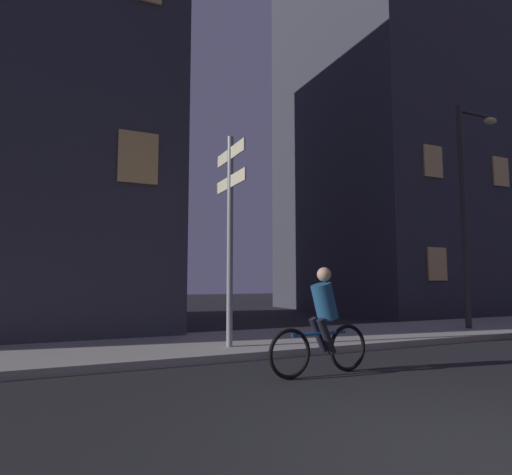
# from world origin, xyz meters

# --- Properties ---
(ground_plane) EXTENTS (80.00, 80.00, 0.00)m
(ground_plane) POSITION_xyz_m (0.00, 0.00, 0.00)
(ground_plane) COLOR #232326
(sidewalk_kerb) EXTENTS (40.00, 3.30, 0.14)m
(sidewalk_kerb) POSITION_xyz_m (0.00, 6.36, 0.07)
(sidewalk_kerb) COLOR #9E9991
(sidewalk_kerb) RESTS_ON ground_plane
(signpost) EXTENTS (0.12, 1.54, 4.15)m
(signpost) POSITION_xyz_m (0.03, 5.53, 2.59)
(signpost) COLOR gray
(signpost) RESTS_ON sidewalk_kerb
(street_lamp) EXTENTS (1.58, 0.28, 6.14)m
(street_lamp) POSITION_xyz_m (7.18, 5.87, 3.76)
(street_lamp) COLOR #2D2D30
(street_lamp) RESTS_ON sidewalk_kerb
(cyclist) EXTENTS (1.82, 0.36, 1.61)m
(cyclist) POSITION_xyz_m (0.64, 3.22, 0.75)
(cyclist) COLOR black
(cyclist) RESTS_ON ground_plane
(building_right_block) EXTENTS (11.15, 9.56, 21.99)m
(building_right_block) POSITION_xyz_m (13.18, 13.91, 11.00)
(building_right_block) COLOR #383842
(building_right_block) RESTS_ON ground_plane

